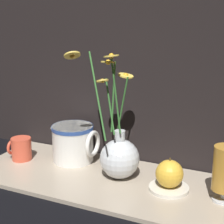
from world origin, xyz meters
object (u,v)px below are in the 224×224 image
Objects in this scene: yellow_mug at (21,149)px; ceramic_pitcher at (73,142)px; vase_with_flowers at (119,155)px; orange_fruit at (169,174)px.

ceramic_pitcher is at bearing 21.50° from yellow_mug.
vase_with_flowers is at bearing 1.76° from yellow_mug.
vase_with_flowers is 4.48× the size of orange_fruit.
vase_with_flowers reaches higher than ceramic_pitcher.
vase_with_flowers is 0.20m from ceramic_pitcher.
ceramic_pitcher is 1.89× the size of orange_fruit.
yellow_mug is at bearing -178.24° from vase_with_flowers.
orange_fruit is (0.51, -0.00, 0.01)m from yellow_mug.
yellow_mug is 0.18m from ceramic_pitcher.
ceramic_pitcher is 0.35m from orange_fruit.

